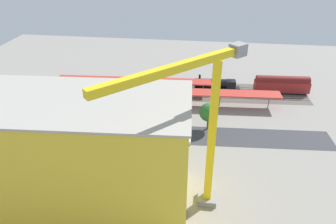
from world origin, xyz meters
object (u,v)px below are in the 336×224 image
(parked_car_5, at_px, (37,131))
(construction_building, at_px, (74,153))
(parked_car_2, at_px, (122,137))
(street_tree_1, at_px, (130,106))
(street_tree_0, at_px, (208,112))
(box_truck_1, at_px, (112,145))
(parked_car_6, at_px, (12,128))
(passenger_coach, at_px, (282,84))
(parked_car_0, at_px, (182,141))
(box_truck_0, at_px, (78,146))
(platform_canopy_far, at_px, (133,80))
(parked_car_3, at_px, (95,135))
(traffic_light, at_px, (109,109))
(street_tree_2, at_px, (124,109))
(tower_crane, at_px, (203,124))
(parked_car_4, at_px, (66,132))
(parked_car_1, at_px, (155,139))
(locomotive, at_px, (217,84))
(platform_canopy_near, at_px, (172,92))

(parked_car_5, xyz_separation_m, construction_building, (-20.23, 20.80, 9.92))
(parked_car_2, relative_size, street_tree_1, 0.63)
(street_tree_0, bearing_deg, box_truck_1, 29.60)
(parked_car_6, bearing_deg, box_truck_1, 169.88)
(passenger_coach, distance_m, street_tree_1, 51.31)
(parked_car_0, xyz_separation_m, box_truck_0, (24.43, 6.81, 0.91))
(platform_canopy_far, distance_m, street_tree_0, 32.44)
(parked_car_0, distance_m, parked_car_3, 22.51)
(platform_canopy_far, relative_size, street_tree_0, 6.77)
(passenger_coach, height_order, box_truck_0, passenger_coach)
(street_tree_0, bearing_deg, passenger_coach, -132.54)
(parked_car_2, relative_size, parked_car_3, 0.98)
(passenger_coach, height_order, box_truck_1, passenger_coach)
(passenger_coach, relative_size, construction_building, 0.43)
(parked_car_5, bearing_deg, construction_building, 134.20)
(platform_canopy_far, height_order, parked_car_2, platform_canopy_far)
(platform_canopy_far, bearing_deg, box_truck_0, 80.95)
(parked_car_0, relative_size, traffic_light, 0.71)
(parked_car_6, distance_m, box_truck_0, 22.41)
(street_tree_1, bearing_deg, parked_car_3, 49.49)
(box_truck_1, bearing_deg, passenger_coach, -140.19)
(street_tree_1, height_order, traffic_light, street_tree_1)
(box_truck_1, relative_size, street_tree_2, 1.35)
(box_truck_1, xyz_separation_m, street_tree_2, (-0.04, -12.43, 3.22))
(platform_canopy_far, bearing_deg, parked_car_0, 123.42)
(tower_crane, relative_size, traffic_light, 4.84)
(parked_car_4, xyz_separation_m, traffic_light, (-9.42, -7.82, 3.46))
(parked_car_1, relative_size, construction_building, 0.10)
(parked_car_6, distance_m, street_tree_2, 30.35)
(box_truck_0, bearing_deg, tower_crane, 154.52)
(locomotive, distance_m, tower_crane, 57.02)
(parked_car_0, xyz_separation_m, parked_car_4, (30.39, -0.00, -0.02))
(parked_car_3, xyz_separation_m, parked_car_5, (15.94, 0.13, 0.00))
(parked_car_4, bearing_deg, parked_car_6, -0.43)
(platform_canopy_near, relative_size, passenger_coach, 3.67)
(parked_car_2, bearing_deg, platform_canopy_near, -116.36)
(parked_car_3, height_order, street_tree_1, street_tree_1)
(platform_canopy_far, height_order, tower_crane, tower_crane)
(parked_car_0, xyz_separation_m, parked_car_2, (15.46, 0.12, -0.00))
(tower_crane, relative_size, box_truck_0, 3.44)
(box_truck_0, bearing_deg, parked_car_6, -18.02)
(street_tree_2, bearing_deg, street_tree_1, -137.43)
(parked_car_2, bearing_deg, locomotive, -125.78)
(parked_car_1, distance_m, street_tree_2, 12.83)
(parked_car_4, bearing_deg, tower_crane, 149.50)
(platform_canopy_near, bearing_deg, parked_car_0, 103.82)
(street_tree_1, bearing_deg, parked_car_6, 15.64)
(parked_car_3, xyz_separation_m, street_tree_1, (-7.44, -8.70, 4.20))
(parked_car_3, distance_m, street_tree_2, 10.34)
(parked_car_3, relative_size, parked_car_4, 1.04)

